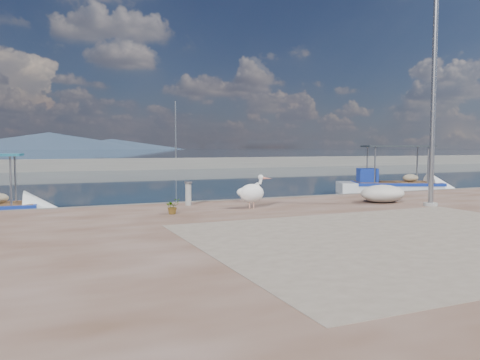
% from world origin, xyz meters
% --- Properties ---
extents(ground, '(1400.00, 1400.00, 0.00)m').
position_xyz_m(ground, '(0.00, 0.00, 0.00)').
color(ground, '#162635').
rests_on(ground, ground).
extents(quay_patch, '(9.00, 7.00, 0.01)m').
position_xyz_m(quay_patch, '(1.00, -3.00, 0.50)').
color(quay_patch, gray).
rests_on(quay_patch, quay).
extents(breakwater, '(120.00, 2.20, 7.50)m').
position_xyz_m(breakwater, '(-0.00, 40.00, 0.60)').
color(breakwater, gray).
rests_on(breakwater, ground).
extents(mountains, '(370.00, 280.00, 22.00)m').
position_xyz_m(mountains, '(4.39, 650.00, 9.51)').
color(mountains, '#28384C').
rests_on(mountains, ground).
extents(boat_right, '(6.32, 4.30, 2.91)m').
position_xyz_m(boat_right, '(10.83, 8.46, 0.23)').
color(boat_right, white).
rests_on(boat_right, ground).
extents(pelican, '(1.10, 0.66, 1.05)m').
position_xyz_m(pelican, '(-0.13, 2.56, 0.99)').
color(pelican, tan).
rests_on(pelican, quay).
extents(lamp_post, '(0.44, 0.96, 7.00)m').
position_xyz_m(lamp_post, '(5.43, 0.84, 3.80)').
color(lamp_post, gray).
rests_on(lamp_post, quay).
extents(bollard_near, '(0.26, 0.26, 0.78)m').
position_xyz_m(bollard_near, '(-1.71, 4.10, 0.92)').
color(bollard_near, gray).
rests_on(bollard_near, quay).
extents(potted_plant, '(0.49, 0.46, 0.44)m').
position_xyz_m(potted_plant, '(-2.73, 2.33, 0.72)').
color(potted_plant, '#33722D').
rests_on(potted_plant, quay).
extents(net_pile_d, '(1.61, 1.21, 0.60)m').
position_xyz_m(net_pile_d, '(4.65, 2.20, 0.80)').
color(net_pile_d, silver).
rests_on(net_pile_d, quay).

